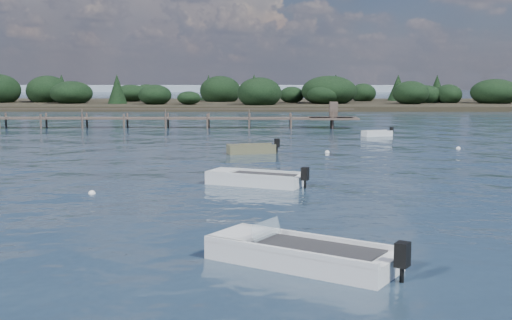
{
  "coord_description": "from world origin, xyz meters",
  "views": [
    {
      "loc": [
        -3.25,
        -18.07,
        5.09
      ],
      "look_at": [
        -3.6,
        14.0,
        1.0
      ],
      "focal_mm": 45.0,
      "sensor_mm": 36.0,
      "label": 1
    }
  ],
  "objects_px": {
    "tender_far_grey_b": "(377,135)",
    "jetty": "(84,118)",
    "dinghy_mid_grey": "(255,181)",
    "tender_far_white": "(251,151)",
    "dinghy_near_olive": "(301,258)"
  },
  "relations": [
    {
      "from": "tender_far_grey_b",
      "to": "jetty",
      "type": "relative_size",
      "value": 0.05
    },
    {
      "from": "dinghy_mid_grey",
      "to": "jetty",
      "type": "bearing_deg",
      "value": 116.99
    },
    {
      "from": "dinghy_mid_grey",
      "to": "tender_far_grey_b",
      "type": "relative_size",
      "value": 1.68
    },
    {
      "from": "jetty",
      "to": "tender_far_white",
      "type": "bearing_deg",
      "value": -51.84
    },
    {
      "from": "dinghy_near_olive",
      "to": "tender_far_grey_b",
      "type": "distance_m",
      "value": 40.5
    },
    {
      "from": "dinghy_near_olive",
      "to": "tender_far_white",
      "type": "distance_m",
      "value": 26.45
    },
    {
      "from": "tender_far_white",
      "to": "dinghy_mid_grey",
      "type": "bearing_deg",
      "value": -88.14
    },
    {
      "from": "dinghy_near_olive",
      "to": "jetty",
      "type": "height_order",
      "value": "jetty"
    },
    {
      "from": "dinghy_near_olive",
      "to": "jetty",
      "type": "relative_size",
      "value": 0.08
    },
    {
      "from": "tender_far_white",
      "to": "tender_far_grey_b",
      "type": "relative_size",
      "value": 1.24
    },
    {
      "from": "tender_far_white",
      "to": "tender_far_grey_b",
      "type": "xyz_separation_m",
      "value": [
        10.89,
        13.09,
        -0.03
      ]
    },
    {
      "from": "dinghy_mid_grey",
      "to": "dinghy_near_olive",
      "type": "xyz_separation_m",
      "value": [
        1.43,
        -13.33,
        0.01
      ]
    },
    {
      "from": "dinghy_near_olive",
      "to": "jetty",
      "type": "xyz_separation_m",
      "value": [
        -19.55,
        48.9,
        0.8
      ]
    },
    {
      "from": "dinghy_mid_grey",
      "to": "tender_far_grey_b",
      "type": "xyz_separation_m",
      "value": [
        10.46,
        26.15,
        -0.03
      ]
    },
    {
      "from": "dinghy_mid_grey",
      "to": "jetty",
      "type": "relative_size",
      "value": 0.08
    }
  ]
}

